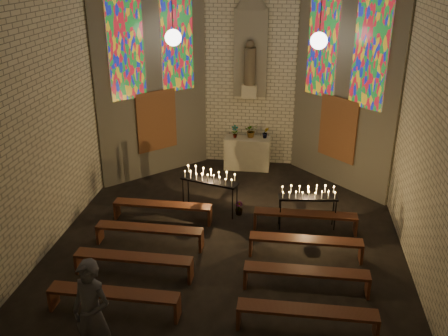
{
  "coord_description": "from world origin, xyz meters",
  "views": [
    {
      "loc": [
        1.31,
        -9.05,
        6.19
      ],
      "look_at": [
        -0.12,
        1.14,
        1.8
      ],
      "focal_mm": 40.0,
      "sensor_mm": 36.0,
      "label": 1
    }
  ],
  "objects_px": {
    "altar": "(247,153)",
    "visitor": "(92,313)",
    "aisle_flower_pot": "(239,208)",
    "votive_stand_left": "(209,178)",
    "votive_stand_right": "(308,195)"
  },
  "relations": [
    {
      "from": "altar",
      "to": "visitor",
      "type": "distance_m",
      "value": 8.64
    },
    {
      "from": "altar",
      "to": "aisle_flower_pot",
      "type": "relative_size",
      "value": 3.85
    },
    {
      "from": "aisle_flower_pot",
      "to": "visitor",
      "type": "distance_m",
      "value": 5.69
    },
    {
      "from": "visitor",
      "to": "altar",
      "type": "bearing_deg",
      "value": 94.05
    },
    {
      "from": "votive_stand_left",
      "to": "visitor",
      "type": "relative_size",
      "value": 0.82
    },
    {
      "from": "votive_stand_left",
      "to": "visitor",
      "type": "bearing_deg",
      "value": -83.59
    },
    {
      "from": "altar",
      "to": "visitor",
      "type": "xyz_separation_m",
      "value": [
        -1.66,
        -8.47,
        0.45
      ]
    },
    {
      "from": "altar",
      "to": "aisle_flower_pot",
      "type": "bearing_deg",
      "value": -88.26
    },
    {
      "from": "altar",
      "to": "votive_stand_left",
      "type": "xyz_separation_m",
      "value": [
        -0.68,
        -3.05,
        0.45
      ]
    },
    {
      "from": "aisle_flower_pot",
      "to": "altar",
      "type": "bearing_deg",
      "value": 91.74
    },
    {
      "from": "votive_stand_right",
      "to": "visitor",
      "type": "distance_m",
      "value": 6.04
    },
    {
      "from": "aisle_flower_pot",
      "to": "votive_stand_left",
      "type": "xyz_separation_m",
      "value": [
        -0.77,
        0.06,
        0.77
      ]
    },
    {
      "from": "altar",
      "to": "votive_stand_right",
      "type": "bearing_deg",
      "value": -62.77
    },
    {
      "from": "votive_stand_left",
      "to": "votive_stand_right",
      "type": "distance_m",
      "value": 2.54
    },
    {
      "from": "votive_stand_left",
      "to": "visitor",
      "type": "height_order",
      "value": "visitor"
    }
  ]
}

